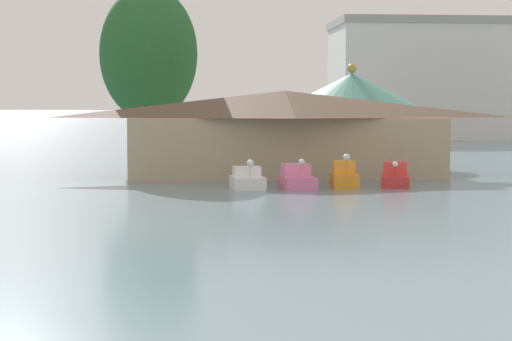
{
  "coord_description": "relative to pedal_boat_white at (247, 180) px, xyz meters",
  "views": [
    {
      "loc": [
        4.34,
        -15.34,
        4.39
      ],
      "look_at": [
        7.1,
        16.36,
        2.08
      ],
      "focal_mm": 62.52,
      "sensor_mm": 36.0,
      "label": 1
    }
  ],
  "objects": [
    {
      "name": "pedal_boat_white",
      "position": [
        0.0,
        0.0,
        0.0
      ],
      "size": [
        1.83,
        2.5,
        1.62
      ],
      "rotation": [
        0.0,
        0.0,
        -1.5
      ],
      "color": "white",
      "rests_on": "ground"
    },
    {
      "name": "green_roof_pavilion",
      "position": [
        8.72,
        16.08,
        3.28
      ],
      "size": [
        10.83,
        10.83,
        7.41
      ],
      "color": "brown",
      "rests_on": "ground"
    },
    {
      "name": "pedal_boat_pink",
      "position": [
        2.63,
        -0.09,
        0.04
      ],
      "size": [
        1.91,
        2.64,
        1.65
      ],
      "rotation": [
        0.0,
        0.0,
        -1.47
      ],
      "color": "pink",
      "rests_on": "ground"
    },
    {
      "name": "boathouse",
      "position": [
        2.91,
        7.62,
        2.31
      ],
      "size": [
        20.42,
        7.35,
        5.33
      ],
      "color": "tan",
      "rests_on": "ground"
    },
    {
      "name": "pedal_boat_orange",
      "position": [
        5.27,
        0.36,
        0.1
      ],
      "size": [
        1.52,
        2.47,
        1.88
      ],
      "rotation": [
        0.0,
        0.0,
        -1.64
      ],
      "color": "orange",
      "rests_on": "ground"
    },
    {
      "name": "pedal_boat_red",
      "position": [
        8.12,
        0.61,
        0.04
      ],
      "size": [
        2.0,
        2.57,
        1.43
      ],
      "rotation": [
        0.0,
        0.0,
        -1.82
      ],
      "color": "red",
      "rests_on": "ground"
    },
    {
      "name": "shoreline_tree_mid",
      "position": [
        -5.67,
        16.25,
        7.55
      ],
      "size": [
        6.83,
        6.83,
        12.75
      ],
      "color": "brown",
      "rests_on": "ground"
    },
    {
      "name": "background_building_block",
      "position": [
        28.49,
        70.95,
        7.47
      ],
      "size": [
        22.72,
        13.83,
        15.86
      ],
      "color": "silver",
      "rests_on": "ground"
    }
  ]
}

